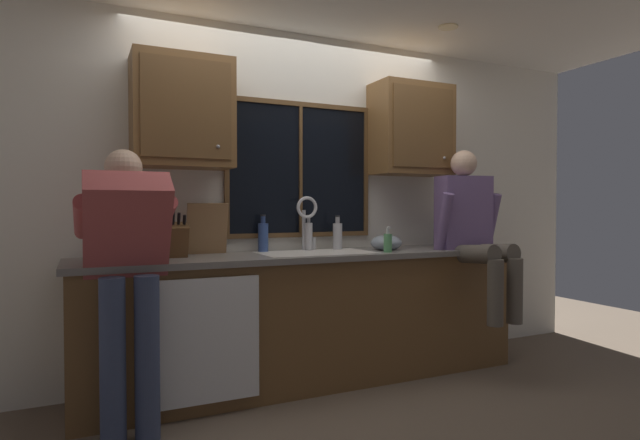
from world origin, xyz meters
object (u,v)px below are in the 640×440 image
object	(u,v)px
person_standing	(127,258)
soap_dispenser	(388,242)
knife_block	(177,241)
mixing_bowl	(386,243)
person_sitting_on_counter	(472,225)
bottle_green_glass	(263,236)
bottle_tall_clear	(309,236)
bottle_amber_small	(338,235)
cutting_board	(207,229)

from	to	relation	value
person_standing	soap_dispenser	size ratio (longest dim) A/B	8.59
knife_block	mixing_bowl	size ratio (longest dim) A/B	1.36
person_sitting_on_counter	bottle_green_glass	xyz separation A→B (m)	(-1.50, 0.49, -0.07)
soap_dispenser	knife_block	bearing A→B (deg)	170.48
bottle_green_glass	soap_dispenser	bearing A→B (deg)	-27.23
bottle_tall_clear	bottle_amber_small	world-z (taller)	bottle_tall_clear
person_standing	soap_dispenser	bearing A→B (deg)	4.29
soap_dispenser	bottle_green_glass	world-z (taller)	bottle_green_glass
cutting_board	mixing_bowl	size ratio (longest dim) A/B	1.51
soap_dispenser	mixing_bowl	bearing A→B (deg)	60.88
mixing_bowl	soap_dispenser	world-z (taller)	soap_dispenser
bottle_green_glass	bottle_tall_clear	xyz separation A→B (m)	(0.34, -0.03, 0.00)
person_sitting_on_counter	bottle_green_glass	world-z (taller)	person_sitting_on_counter
person_sitting_on_counter	cutting_board	bearing A→B (deg)	165.72
person_standing	person_sitting_on_counter	size ratio (longest dim) A/B	1.25
mixing_bowl	bottle_green_glass	distance (m)	0.93
person_standing	cutting_board	distance (m)	0.78
person_standing	bottle_amber_small	xyz separation A→B (m)	(1.54, 0.50, 0.06)
bottle_amber_small	bottle_green_glass	bearing A→B (deg)	175.95
cutting_board	bottle_amber_small	world-z (taller)	cutting_board
cutting_board	bottle_tall_clear	xyz separation A→B (m)	(0.75, -0.03, -0.06)
person_sitting_on_counter	person_standing	bearing A→B (deg)	-178.75
cutting_board	bottle_amber_small	xyz separation A→B (m)	(0.98, -0.04, -0.07)
person_standing	bottle_green_glass	world-z (taller)	person_standing
person_standing	person_sitting_on_counter	xyz separation A→B (m)	(2.46, 0.05, 0.14)
person_sitting_on_counter	bottle_amber_small	size ratio (longest dim) A/B	4.86
cutting_board	bottle_green_glass	size ratio (longest dim) A/B	1.33
person_sitting_on_counter	bottle_green_glass	size ratio (longest dim) A/B	4.70
cutting_board	soap_dispenser	bearing A→B (deg)	-18.68
person_standing	cutting_board	size ratio (longest dim) A/B	4.44
person_sitting_on_counter	mixing_bowl	distance (m)	0.67
cutting_board	bottle_amber_small	size ratio (longest dim) A/B	1.37
soap_dispenser	bottle_tall_clear	size ratio (longest dim) A/B	0.69
bottle_tall_clear	cutting_board	bearing A→B (deg)	177.97
person_standing	cutting_board	world-z (taller)	person_standing
mixing_bowl	bottle_amber_small	size ratio (longest dim) A/B	0.91
person_standing	bottle_amber_small	size ratio (longest dim) A/B	6.08
person_standing	bottle_tall_clear	xyz separation A→B (m)	(1.30, 0.51, 0.06)
person_standing	person_sitting_on_counter	distance (m)	2.46
person_sitting_on_counter	bottle_amber_small	world-z (taller)	person_sitting_on_counter
bottle_tall_clear	soap_dispenser	bearing A→B (deg)	-40.06
soap_dispenser	bottle_green_glass	distance (m)	0.90
cutting_board	bottle_tall_clear	bearing A→B (deg)	-2.03
person_standing	bottle_amber_small	distance (m)	1.62
knife_block	mixing_bowl	bearing A→B (deg)	-2.24
person_sitting_on_counter	knife_block	distance (m)	2.15
cutting_board	bottle_green_glass	xyz separation A→B (m)	(0.40, 0.00, -0.06)
cutting_board	bottle_green_glass	world-z (taller)	cutting_board
bottle_tall_clear	knife_block	bearing A→B (deg)	-171.83
cutting_board	bottle_tall_clear	world-z (taller)	cutting_board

